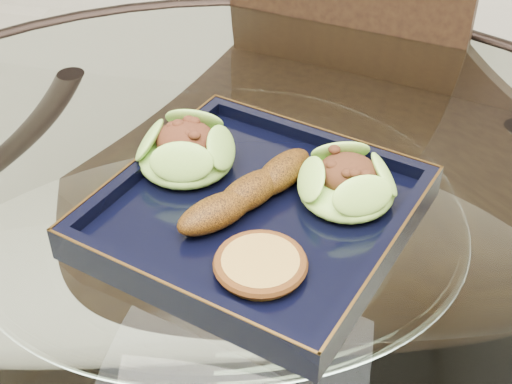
# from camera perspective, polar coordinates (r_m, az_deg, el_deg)

# --- Properties ---
(dining_table) EXTENTS (1.13, 1.13, 0.77)m
(dining_table) POSITION_cam_1_polar(r_m,az_deg,el_deg) (0.78, -2.21, -13.31)
(dining_table) COLOR white
(dining_table) RESTS_ON ground
(dining_chair) EXTENTS (0.44, 0.44, 0.87)m
(dining_chair) POSITION_cam_1_polar(r_m,az_deg,el_deg) (1.14, 4.33, -1.45)
(dining_chair) COLOR #321F10
(dining_chair) RESTS_ON ground
(navy_plate) EXTENTS (0.34, 0.34, 0.02)m
(navy_plate) POSITION_cam_1_polar(r_m,az_deg,el_deg) (0.68, 0.00, -1.98)
(navy_plate) COLOR black
(navy_plate) RESTS_ON dining_table
(lettuce_wrap_left) EXTENTS (0.12, 0.12, 0.03)m
(lettuce_wrap_left) POSITION_cam_1_polar(r_m,az_deg,el_deg) (0.72, -5.63, 3.11)
(lettuce_wrap_left) COLOR #578F29
(lettuce_wrap_left) RESTS_ON navy_plate
(lettuce_wrap_right) EXTENTS (0.09, 0.09, 0.03)m
(lettuce_wrap_right) POSITION_cam_1_polar(r_m,az_deg,el_deg) (0.68, 7.27, 0.49)
(lettuce_wrap_right) COLOR #72AF33
(lettuce_wrap_right) RESTS_ON navy_plate
(roasted_plantain) EXTENTS (0.11, 0.15, 0.03)m
(roasted_plantain) POSITION_cam_1_polar(r_m,az_deg,el_deg) (0.67, -0.47, 0.04)
(roasted_plantain) COLOR #5A3109
(roasted_plantain) RESTS_ON navy_plate
(crumb_patty) EXTENTS (0.09, 0.09, 0.01)m
(crumb_patty) POSITION_cam_1_polar(r_m,az_deg,el_deg) (0.61, 0.36, -5.87)
(crumb_patty) COLOR #AA8338
(crumb_patty) RESTS_ON navy_plate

